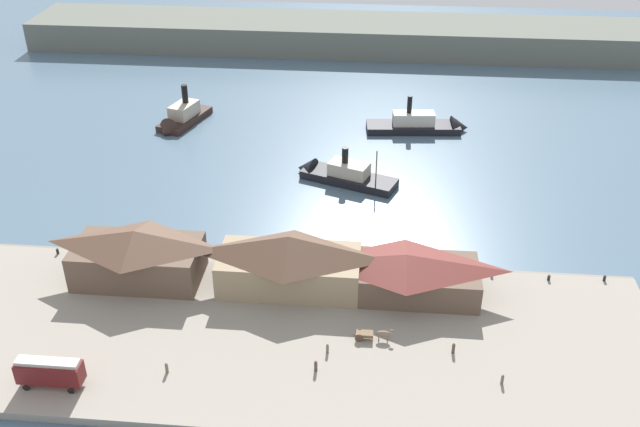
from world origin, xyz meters
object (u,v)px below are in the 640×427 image
object	(u,v)px
horse_cart	(373,334)
ferry_approaching_east	(338,174)
mooring_post_center_east	(492,274)
mooring_post_east	(605,278)
pedestrian_by_tram	(453,348)
ferry_shed_east_terminal	(289,261)
mooring_post_west	(549,278)
pedestrian_standing_center	(502,379)
ferry_departing_north	(425,125)
ferry_outer_harbor	(180,119)
pedestrian_walking_west	(316,366)
ferry_shed_customs_shed	(405,273)
pedestrian_walking_east	(167,368)
street_tram	(49,371)
pedestrian_near_cart	(327,348)
mooring_post_center_west	(58,251)
ferry_shed_west_terminal	(137,254)

from	to	relation	value
horse_cart	ferry_approaching_east	xyz separation A→B (m)	(-8.30, 48.71, -0.74)
mooring_post_center_east	mooring_post_east	xyz separation A→B (m)	(17.33, 0.35, 0.00)
mooring_post_center_east	pedestrian_by_tram	bearing A→B (deg)	-111.14
ferry_shed_east_terminal	mooring_post_west	size ratio (longest dim) A/B	24.23
pedestrian_standing_center	ferry_departing_north	world-z (taller)	ferry_departing_north
ferry_outer_harbor	pedestrian_walking_west	bearing A→B (deg)	-63.78
ferry_shed_customs_shed	ferry_departing_north	xyz separation A→B (m)	(5.28, 62.63, -3.24)
ferry_outer_harbor	ferry_departing_north	size ratio (longest dim) A/B	0.75
pedestrian_standing_center	pedestrian_walking_east	size ratio (longest dim) A/B	0.94
ferry_outer_harbor	street_tram	bearing A→B (deg)	-86.28
pedestrian_near_cart	ferry_approaching_east	bearing A→B (deg)	92.52
mooring_post_center_west	ferry_outer_harbor	world-z (taller)	ferry_outer_harbor
horse_cart	ferry_outer_harbor	size ratio (longest dim) A/B	0.31
street_tram	pedestrian_near_cart	xyz separation A→B (m)	(34.63, 9.47, -1.73)
mooring_post_west	mooring_post_east	size ratio (longest dim) A/B	1.00
mooring_post_west	ferry_departing_north	distance (m)	60.12
horse_cart	pedestrian_by_tram	distance (m)	11.14
pedestrian_walking_east	pedestrian_by_tram	xyz separation A→B (m)	(37.66, 7.33, 0.02)
pedestrian_walking_west	ferry_departing_north	xyz separation A→B (m)	(16.97, 81.08, -0.65)
pedestrian_walking_east	mooring_post_east	size ratio (longest dim) A/B	1.89
ferry_departing_north	mooring_post_west	bearing A→B (deg)	-73.39
ferry_shed_east_terminal	pedestrian_walking_east	size ratio (longest dim) A/B	12.80
street_tram	pedestrian_walking_east	bearing A→B (deg)	14.74
mooring_post_center_west	street_tram	bearing A→B (deg)	-68.52
pedestrian_walking_east	mooring_post_center_west	bearing A→B (deg)	134.87
horse_cart	mooring_post_west	distance (m)	31.57
ferry_shed_east_terminal	ferry_departing_north	distance (m)	66.90
pedestrian_standing_center	pedestrian_walking_east	bearing A→B (deg)	-177.42
ferry_shed_west_terminal	mooring_post_east	size ratio (longest dim) A/B	21.89
mooring_post_center_east	pedestrian_walking_west	bearing A→B (deg)	-136.94
ferry_shed_west_terminal	mooring_post_west	world-z (taller)	ferry_shed_west_terminal
pedestrian_walking_west	mooring_post_west	xyz separation A→B (m)	(34.16, 23.47, -0.37)
pedestrian_near_cart	ferry_departing_north	xyz separation A→B (m)	(15.74, 77.43, -0.56)
ferry_shed_customs_shed	ferry_approaching_east	size ratio (longest dim) A/B	1.06
pedestrian_walking_west	ferry_outer_harbor	size ratio (longest dim) A/B	0.10
pedestrian_walking_east	pedestrian_by_tram	distance (m)	38.36
pedestrian_walking_west	ferry_outer_harbor	xyz separation A→B (m)	(-38.91, 78.99, -0.41)
horse_cart	pedestrian_walking_west	world-z (taller)	horse_cart
pedestrian_standing_center	pedestrian_walking_east	world-z (taller)	pedestrian_walking_east
pedestrian_standing_center	ferry_approaching_east	bearing A→B (deg)	114.26
mooring_post_east	ferry_outer_harbor	distance (m)	98.39
ferry_approaching_east	mooring_post_center_west	bearing A→B (deg)	-143.74
pedestrian_walking_east	ferry_outer_harbor	distance (m)	83.43
mooring_post_west	ferry_approaching_east	size ratio (longest dim) A/B	0.04
pedestrian_near_cart	horse_cart	bearing A→B (deg)	28.93
pedestrian_standing_center	mooring_post_east	world-z (taller)	pedestrian_standing_center
pedestrian_by_tram	street_tram	bearing A→B (deg)	-167.96
mooring_post_east	ferry_departing_north	size ratio (longest dim) A/B	0.04
horse_cart	pedestrian_near_cart	xyz separation A→B (m)	(-6.02, -3.32, -0.21)
street_tram	ferry_shed_east_terminal	bearing A→B (deg)	41.23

